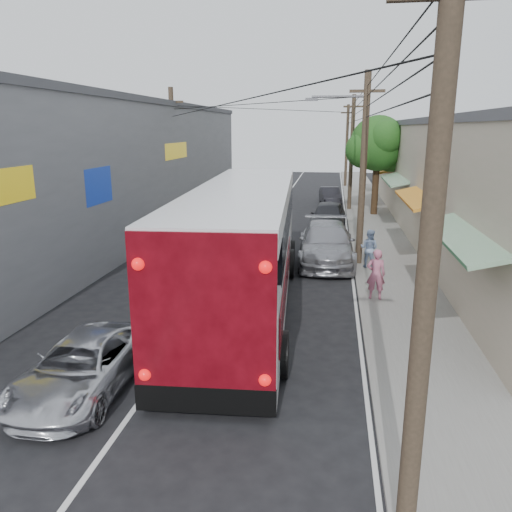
% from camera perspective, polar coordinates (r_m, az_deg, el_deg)
% --- Properties ---
extents(ground, '(120.00, 120.00, 0.00)m').
position_cam_1_polar(ground, '(10.84, -15.11, -18.33)').
color(ground, black).
rests_on(ground, ground).
extents(sidewalk, '(3.00, 80.00, 0.12)m').
position_cam_1_polar(sidewalk, '(28.94, 13.56, 2.63)').
color(sidewalk, slate).
rests_on(sidewalk, ground).
extents(building_right, '(7.09, 40.00, 6.25)m').
position_cam_1_polar(building_right, '(31.17, 21.94, 8.57)').
color(building_right, '#B3A98E').
rests_on(building_right, ground).
extents(building_left, '(7.20, 36.00, 7.25)m').
position_cam_1_polar(building_left, '(29.15, -16.89, 9.64)').
color(building_left, gray).
rests_on(building_left, ground).
extents(utility_poles, '(11.80, 45.28, 8.00)m').
position_cam_1_polar(utility_poles, '(28.65, 7.14, 11.02)').
color(utility_poles, '#473828').
rests_on(utility_poles, ground).
extents(street_tree, '(4.40, 4.00, 6.60)m').
position_cam_1_polar(street_tree, '(34.42, 13.86, 12.19)').
color(street_tree, '#3F2B19').
rests_on(street_tree, ground).
extents(coach_bus, '(3.87, 14.00, 3.99)m').
position_cam_1_polar(coach_bus, '(16.31, -1.35, 1.28)').
color(coach_bus, white).
rests_on(coach_bus, ground).
extents(jeepney, '(2.04, 4.39, 1.22)m').
position_cam_1_polar(jeepney, '(12.05, -19.21, -11.83)').
color(jeepney, silver).
rests_on(jeepney, ground).
extents(parked_suv, '(2.58, 5.94, 1.70)m').
position_cam_1_polar(parked_suv, '(22.16, 8.04, 1.44)').
color(parked_suv, '#9E9EA6').
rests_on(parked_suv, ground).
extents(parked_car_mid, '(2.20, 4.88, 1.63)m').
position_cam_1_polar(parked_car_mid, '(29.37, 8.28, 4.55)').
color(parked_car_mid, '#26272B').
rests_on(parked_car_mid, ground).
extents(parked_car_far, '(1.88, 4.09, 1.30)m').
position_cam_1_polar(parked_car_far, '(39.50, 8.45, 6.82)').
color(parked_car_far, black).
rests_on(parked_car_far, ground).
extents(pedestrian_near, '(0.63, 0.42, 1.74)m').
position_cam_1_polar(pedestrian_near, '(17.32, 13.55, -2.03)').
color(pedestrian_near, '#C46787').
rests_on(pedestrian_near, sidewalk).
extents(pedestrian_far, '(0.96, 0.86, 1.61)m').
position_cam_1_polar(pedestrian_far, '(21.24, 12.81, 0.85)').
color(pedestrian_far, '#89A1C7').
rests_on(pedestrian_far, sidewalk).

